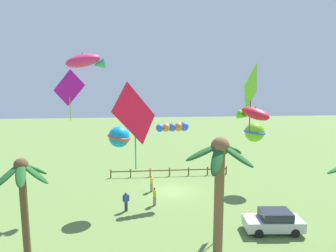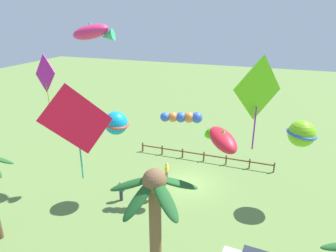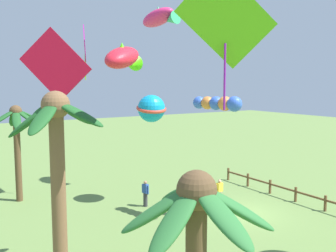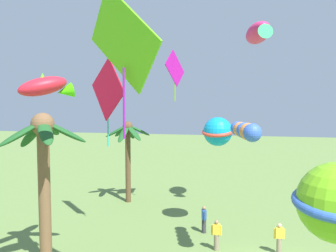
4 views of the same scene
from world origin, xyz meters
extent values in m
cylinder|color=brown|center=(-1.56, 10.92, 3.34)|extent=(0.56, 0.56, 6.68)
ellipsoid|color=#1E5623|center=(-0.57, 11.10, 6.41)|extent=(2.19, 0.98, 1.06)
ellipsoid|color=#1E5623|center=(-1.19, 11.70, 6.16)|extent=(1.36, 1.97, 1.53)
ellipsoid|color=#1E5623|center=(-2.28, 11.55, 6.31)|extent=(1.94, 1.81, 1.25)
ellipsoid|color=#1E5623|center=(-2.36, 10.32, 6.39)|extent=(2.05, 1.74, 1.11)
ellipsoid|color=#1E5623|center=(-1.12, 10.06, 6.31)|extent=(1.48, 2.10, 1.26)
sphere|color=brown|center=(-1.56, 10.92, 6.68)|extent=(1.06, 1.06, 1.06)
cylinder|color=brown|center=(9.34, 10.31, 2.87)|extent=(0.40, 0.40, 5.74)
ellipsoid|color=#1E5623|center=(10.06, 10.32, 5.26)|extent=(1.58, 0.53, 1.34)
ellipsoid|color=#1E5623|center=(9.80, 10.96, 5.36)|extent=(1.40, 1.68, 1.16)
ellipsoid|color=#1E5623|center=(9.08, 11.09, 5.41)|extent=(1.05, 1.81, 1.06)
ellipsoid|color=#1E5623|center=(8.62, 10.42, 5.27)|extent=(1.65, 0.74, 1.31)
ellipsoid|color=#1E5623|center=(8.88, 9.71, 5.33)|extent=(1.42, 1.63, 1.21)
ellipsoid|color=#1E5623|center=(9.69, 9.56, 5.44)|extent=(1.20, 1.82, 1.01)
sphere|color=brown|center=(9.34, 10.31, 5.74)|extent=(0.76, 0.76, 0.76)
cylinder|color=gray|center=(1.90, 0.03, 0.42)|extent=(0.26, 0.26, 0.84)
cube|color=yellow|center=(1.90, 0.03, 1.11)|extent=(0.25, 0.39, 0.54)
sphere|color=tan|center=(1.90, 0.03, 1.48)|extent=(0.21, 0.21, 0.21)
cylinder|color=yellow|center=(1.91, -0.20, 1.06)|extent=(0.09, 0.09, 0.52)
cylinder|color=yellow|center=(1.89, 0.26, 1.06)|extent=(0.09, 0.09, 0.52)
cylinder|color=gray|center=(1.76, 3.17, 0.42)|extent=(0.26, 0.26, 0.84)
cube|color=yellow|center=(1.76, 3.17, 1.11)|extent=(0.23, 0.38, 0.54)
sphere|color=#A37556|center=(1.76, 3.17, 1.48)|extent=(0.21, 0.21, 0.21)
cylinder|color=yellow|center=(1.76, 2.94, 1.06)|extent=(0.09, 0.09, 0.52)
cylinder|color=yellow|center=(1.76, 3.40, 1.06)|extent=(0.09, 0.09, 0.52)
cylinder|color=#38383D|center=(4.09, 4.05, 0.42)|extent=(0.26, 0.26, 0.84)
cube|color=#2D519E|center=(4.09, 4.05, 1.11)|extent=(0.43, 0.32, 0.54)
sphere|color=#A37556|center=(4.09, 4.05, 1.48)|extent=(0.21, 0.21, 0.21)
cylinder|color=#2D519E|center=(4.31, 4.11, 1.06)|extent=(0.09, 0.09, 0.52)
cylinder|color=#2D519E|center=(3.86, 3.99, 1.06)|extent=(0.09, 0.09, 0.52)
sphere|color=#1199D5|center=(4.55, 3.33, 5.93)|extent=(1.69, 1.69, 1.69)
torus|color=#DD4331|center=(4.55, 3.33, 5.93)|extent=(2.22, 2.21, 0.56)
cube|color=#69D319|center=(-5.13, 5.85, 9.79)|extent=(2.09, 3.07, 3.55)
cylinder|color=purple|center=(-5.13, 5.85, 7.71)|extent=(0.08, 0.08, 2.37)
ellipsoid|color=#EC2C6E|center=(7.55, 1.03, 11.99)|extent=(3.24, 2.02, 1.62)
cone|color=#36B774|center=(6.29, 0.77, 11.72)|extent=(1.24, 1.11, 1.08)
cone|color=#36B774|center=(7.55, 1.03, 12.46)|extent=(0.68, 0.68, 0.58)
sphere|color=blue|center=(-0.93, 1.53, 6.41)|extent=(0.81, 0.81, 0.81)
sphere|color=orange|center=(-0.39, 1.70, 6.41)|extent=(0.77, 0.77, 0.77)
sphere|color=blue|center=(0.15, 1.86, 6.41)|extent=(0.74, 0.74, 0.74)
sphere|color=orange|center=(0.69, 2.02, 6.41)|extent=(0.71, 0.71, 0.71)
sphere|color=blue|center=(1.24, 2.18, 6.41)|extent=(0.68, 0.68, 0.68)
cube|color=#B71498|center=(7.51, 6.40, 9.85)|extent=(2.29, 0.92, 2.44)
cylinder|color=#85D20D|center=(7.51, 6.40, 8.46)|extent=(0.05, 0.05, 1.59)
ellipsoid|color=red|center=(-4.09, 9.39, 8.33)|extent=(1.96, 2.08, 1.07)
cone|color=#4CE710|center=(-3.56, 8.76, 8.14)|extent=(0.90, 0.92, 0.70)
cone|color=#4CE710|center=(-4.09, 9.39, 8.63)|extent=(0.52, 0.52, 0.38)
cube|color=#B80E27|center=(3.14, 9.53, 8.41)|extent=(2.43, 2.87, 3.65)
cylinder|color=#2EB59F|center=(3.14, 9.53, 6.30)|extent=(0.08, 0.08, 2.41)
camera|label=1|loc=(2.77, 26.36, 10.17)|focal=31.17mm
camera|label=2|loc=(-5.98, 21.39, 13.43)|focal=32.70mm
camera|label=3|loc=(-15.62, 14.91, 7.50)|focal=40.60mm
camera|label=4|loc=(-16.80, 2.02, 7.91)|focal=39.17mm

